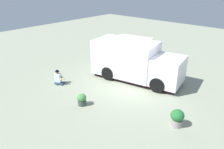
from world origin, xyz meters
name	(u,v)px	position (x,y,z in m)	size (l,w,h in m)	color
ground_plane	(135,86)	(0.00, 0.00, 0.00)	(40.00, 40.00, 0.00)	#99A086
food_truck	(135,62)	(0.81, 0.66, 1.11)	(3.17, 5.68, 2.33)	white
person_customer	(58,78)	(-2.72, 3.58, 0.36)	(0.59, 0.77, 0.89)	navy
planter_flowering_near	(82,99)	(-3.39, 0.74, 0.31)	(0.45, 0.45, 0.60)	#405049
planter_flowering_far	(177,118)	(-1.86, -3.53, 0.40)	(0.57, 0.57, 0.76)	#9B9392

